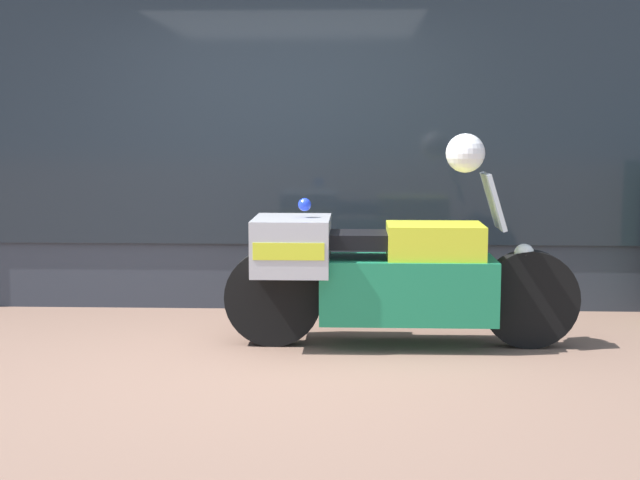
{
  "coord_description": "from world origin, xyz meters",
  "views": [
    {
      "loc": [
        0.64,
        -5.48,
        1.52
      ],
      "look_at": [
        0.38,
        1.08,
        0.67
      ],
      "focal_mm": 50.0,
      "sensor_mm": 36.0,
      "label": 1
    }
  ],
  "objects": [
    {
      "name": "ground_plane",
      "position": [
        0.0,
        0.0,
        0.0
      ],
      "size": [
        60.0,
        60.0,
        0.0
      ],
      "primitive_type": "plane",
      "color": "#7A5B4C"
    },
    {
      "name": "shop_building",
      "position": [
        -0.39,
        2.0,
        1.64
      ],
      "size": [
        6.73,
        0.55,
        3.26
      ],
      "color": "#333842",
      "rests_on": "ground"
    },
    {
      "name": "window_display",
      "position": [
        0.33,
        2.03,
        0.49
      ],
      "size": [
        5.47,
        0.3,
        2.07
      ],
      "color": "slate",
      "rests_on": "ground"
    },
    {
      "name": "paramedic_motorcycle",
      "position": [
        0.82,
        0.58,
        0.52
      ],
      "size": [
        2.44,
        0.65,
        1.2
      ],
      "rotation": [
        0.0,
        0.0,
        0.0
      ],
      "color": "black",
      "rests_on": "ground"
    },
    {
      "name": "white_helmet",
      "position": [
        1.38,
        0.58,
        1.34
      ],
      "size": [
        0.27,
        0.27,
        0.27
      ],
      "primitive_type": "sphere",
      "color": "white",
      "rests_on": "paramedic_motorcycle"
    }
  ]
}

